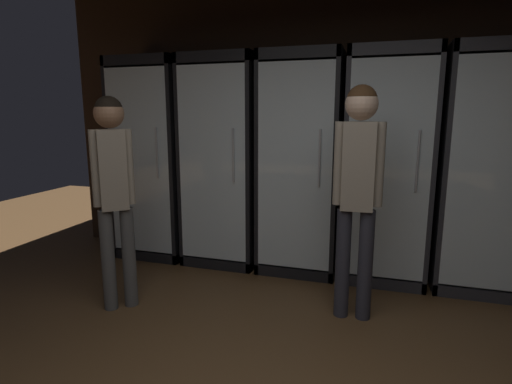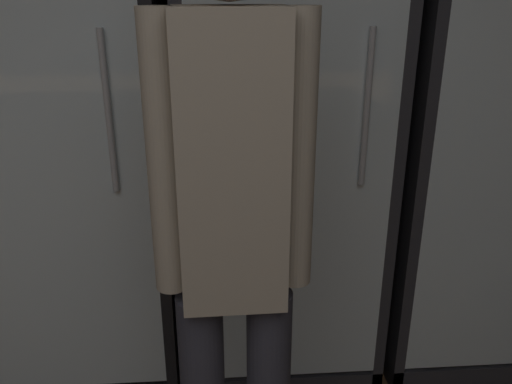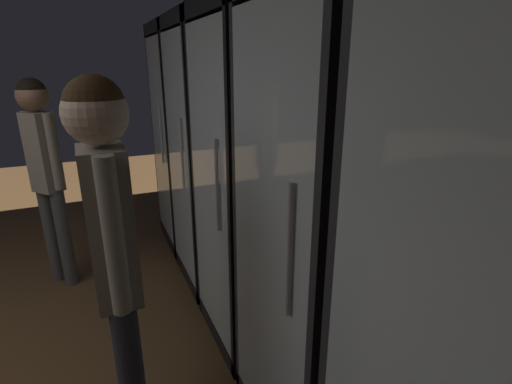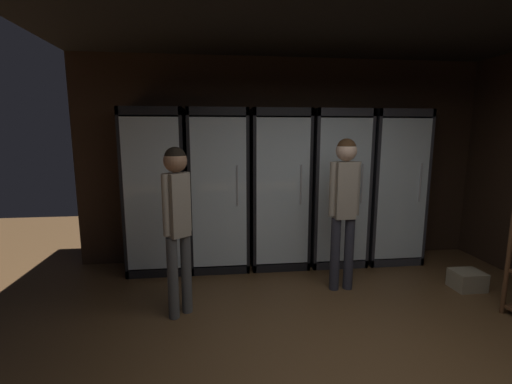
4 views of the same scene
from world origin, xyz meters
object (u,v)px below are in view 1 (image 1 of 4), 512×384
object	(u,v)px
shopper_far	(113,179)
cooler_center	(301,167)
cooler_far_left	(155,161)
cooler_left	(224,164)
cooler_right	(387,170)
cooler_far_right	(485,175)
shopper_near	(358,177)

from	to	relation	value
shopper_far	cooler_center	bearing A→B (deg)	46.31
cooler_far_left	cooler_center	size ratio (longest dim) A/B	1.00
cooler_left	cooler_center	size ratio (longest dim) A/B	1.00
cooler_right	cooler_center	bearing A→B (deg)	179.86
cooler_left	cooler_center	distance (m)	0.80
cooler_far_left	cooler_far_right	xyz separation A→B (m)	(3.19, 0.00, -0.01)
cooler_right	cooler_far_right	bearing A→B (deg)	0.10
shopper_near	cooler_far_left	bearing A→B (deg)	158.00
cooler_right	shopper_far	size ratio (longest dim) A/B	1.26
cooler_far_left	cooler_far_right	world-z (taller)	same
cooler_right	cooler_far_right	xyz separation A→B (m)	(0.80, 0.00, -0.01)
cooler_far_right	shopper_far	bearing A→B (deg)	-155.78
cooler_right	shopper_far	world-z (taller)	cooler_right
cooler_far_right	shopper_near	size ratio (longest dim) A/B	1.21
cooler_left	cooler_right	world-z (taller)	same
cooler_left	cooler_right	size ratio (longest dim) A/B	1.00
cooler_left	cooler_far_right	xyz separation A→B (m)	(2.40, 0.00, -0.00)
cooler_left	cooler_far_right	size ratio (longest dim) A/B	1.00
cooler_right	shopper_far	bearing A→B (deg)	-147.86
cooler_far_right	shopper_far	size ratio (longest dim) A/B	1.26
cooler_left	shopper_far	world-z (taller)	cooler_left
shopper_near	shopper_far	world-z (taller)	shopper_near
cooler_far_left	cooler_far_right	distance (m)	3.19
cooler_center	cooler_right	world-z (taller)	same
cooler_left	shopper_near	xyz separation A→B (m)	(1.38, -0.88, 0.06)
shopper_far	shopper_near	bearing A→B (deg)	11.94
cooler_left	cooler_center	bearing A→B (deg)	0.09
cooler_right	shopper_near	distance (m)	0.91
cooler_left	shopper_far	distance (m)	1.32
cooler_far_left	cooler_far_right	size ratio (longest dim) A/B	1.00
cooler_left	cooler_far_right	bearing A→B (deg)	0.02
cooler_left	shopper_near	world-z (taller)	cooler_left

